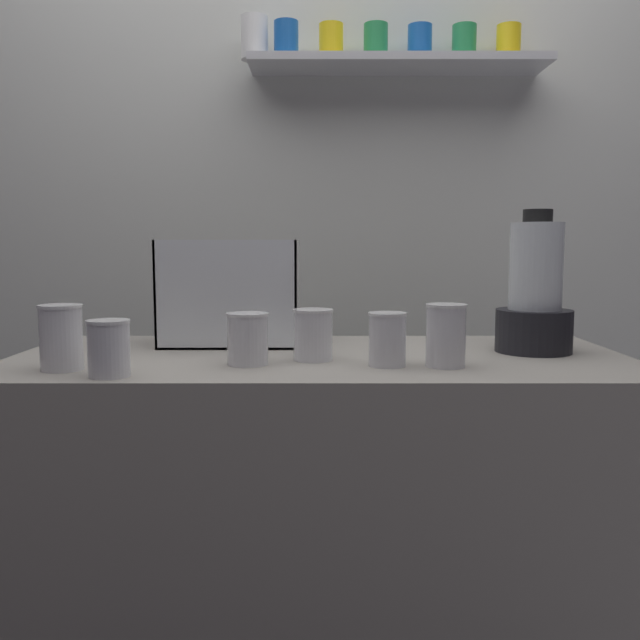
{
  "coord_description": "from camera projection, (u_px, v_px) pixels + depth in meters",
  "views": [
    {
      "loc": [
        -0.0,
        -1.51,
        1.15
      ],
      "look_at": [
        0.0,
        0.0,
        0.98
      ],
      "focal_mm": 37.27,
      "sensor_mm": 36.0,
      "label": 1
    }
  ],
  "objects": [
    {
      "name": "juice_cup_mango_far_right",
      "position": [
        387.0,
        343.0,
        1.38
      ],
      "size": [
        0.08,
        0.08,
        0.11
      ],
      "color": "white",
      "rests_on": "counter"
    },
    {
      "name": "blender_pitcher",
      "position": [
        535.0,
        298.0,
        1.55
      ],
      "size": [
        0.18,
        0.18,
        0.33
      ],
      "color": "black",
      "rests_on": "counter"
    },
    {
      "name": "juice_cup_mango_right",
      "position": [
        313.0,
        337.0,
        1.45
      ],
      "size": [
        0.09,
        0.09,
        0.11
      ],
      "color": "white",
      "rests_on": "counter"
    },
    {
      "name": "carrot_display_bin",
      "position": [
        234.0,
        311.0,
        1.68
      ],
      "size": [
        0.34,
        0.21,
        0.26
      ],
      "color": "white",
      "rests_on": "counter"
    },
    {
      "name": "juice_cup_beet_far_left",
      "position": [
        61.0,
        340.0,
        1.33
      ],
      "size": [
        0.09,
        0.09,
        0.13
      ],
      "color": "white",
      "rests_on": "counter"
    },
    {
      "name": "counter",
      "position": [
        320.0,
        542.0,
        1.57
      ],
      "size": [
        1.4,
        0.64,
        0.9
      ],
      "primitive_type": "cube",
      "color": "#9E998E",
      "rests_on": "ground_plane"
    },
    {
      "name": "juice_cup_carrot_rightmost",
      "position": [
        446.0,
        339.0,
        1.37
      ],
      "size": [
        0.08,
        0.08,
        0.13
      ],
      "color": "white",
      "rests_on": "counter"
    },
    {
      "name": "back_wall_unit",
      "position": [
        322.0,
        210.0,
        2.24
      ],
      "size": [
        2.6,
        0.24,
        2.5
      ],
      "color": "silver",
      "rests_on": "ground_plane"
    },
    {
      "name": "juice_cup_carrot_middle",
      "position": [
        248.0,
        342.0,
        1.39
      ],
      "size": [
        0.09,
        0.09,
        0.11
      ],
      "color": "white",
      "rests_on": "counter"
    },
    {
      "name": "juice_cup_pomegranate_left",
      "position": [
        109.0,
        352.0,
        1.26
      ],
      "size": [
        0.08,
        0.08,
        0.11
      ],
      "color": "white",
      "rests_on": "counter"
    }
  ]
}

